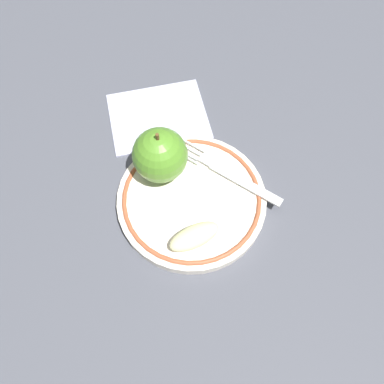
{
  "coord_description": "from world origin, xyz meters",
  "views": [
    {
      "loc": [
        0.21,
        -0.02,
        0.45
      ],
      "look_at": [
        0.0,
        0.01,
        0.04
      ],
      "focal_mm": 35.0,
      "sensor_mm": 36.0,
      "label": 1
    }
  ],
  "objects_px": {
    "plate": "(192,202)",
    "apple_red_whole": "(160,155)",
    "fork": "(221,170)",
    "napkin_folded": "(158,116)",
    "apple_slice_front": "(194,236)"
  },
  "relations": [
    {
      "from": "napkin_folded",
      "to": "apple_slice_front",
      "type": "bearing_deg",
      "value": 7.19
    },
    {
      "from": "plate",
      "to": "fork",
      "type": "height_order",
      "value": "fork"
    },
    {
      "from": "fork",
      "to": "napkin_folded",
      "type": "relative_size",
      "value": 1.1
    },
    {
      "from": "plate",
      "to": "fork",
      "type": "distance_m",
      "value": 0.06
    },
    {
      "from": "plate",
      "to": "napkin_folded",
      "type": "xyz_separation_m",
      "value": [
        -0.15,
        -0.03,
        -0.01
      ]
    },
    {
      "from": "apple_slice_front",
      "to": "napkin_folded",
      "type": "height_order",
      "value": "apple_slice_front"
    },
    {
      "from": "apple_red_whole",
      "to": "napkin_folded",
      "type": "height_order",
      "value": "apple_red_whole"
    },
    {
      "from": "plate",
      "to": "fork",
      "type": "xyz_separation_m",
      "value": [
        -0.04,
        0.04,
        0.01
      ]
    },
    {
      "from": "fork",
      "to": "napkin_folded",
      "type": "distance_m",
      "value": 0.14
    },
    {
      "from": "apple_red_whole",
      "to": "fork",
      "type": "relative_size",
      "value": 0.51
    },
    {
      "from": "apple_slice_front",
      "to": "napkin_folded",
      "type": "xyz_separation_m",
      "value": [
        -0.21,
        -0.03,
        -0.03
      ]
    },
    {
      "from": "plate",
      "to": "apple_red_whole",
      "type": "height_order",
      "value": "apple_red_whole"
    },
    {
      "from": "apple_slice_front",
      "to": "fork",
      "type": "distance_m",
      "value": 0.1
    },
    {
      "from": "plate",
      "to": "apple_red_whole",
      "type": "distance_m",
      "value": 0.07
    },
    {
      "from": "plate",
      "to": "apple_slice_front",
      "type": "bearing_deg",
      "value": -4.88
    }
  ]
}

